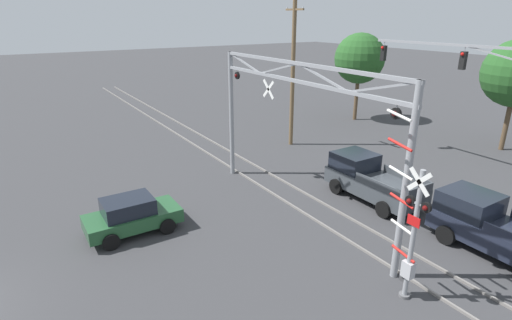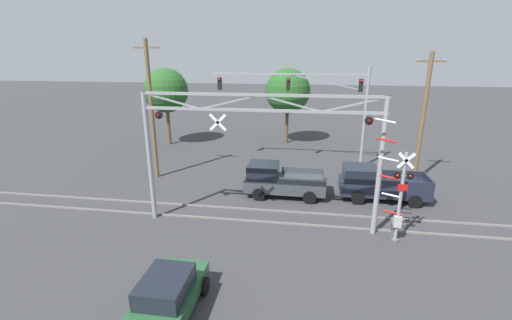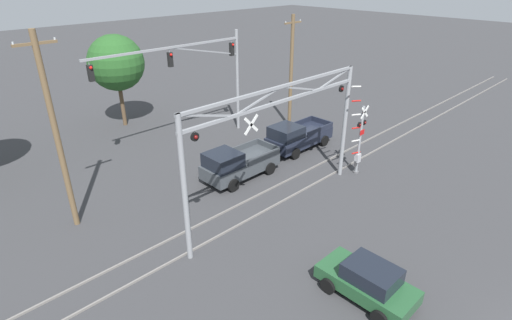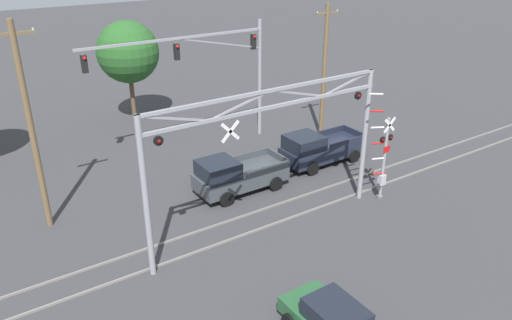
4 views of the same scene
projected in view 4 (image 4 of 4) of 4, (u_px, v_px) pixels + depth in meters
name	position (u px, v px, depth m)	size (l,w,h in m)	color
rail_track_near	(265.00, 227.00, 23.71)	(80.00, 0.08, 0.10)	gray
rail_track_far	(249.00, 214.00, 24.80)	(80.00, 0.08, 0.10)	gray
crossing_gantry	(270.00, 139.00, 21.58)	(11.91, 0.28, 6.90)	gray
crossing_signal_mast	(383.00, 159.00, 25.48)	(1.96, 0.35, 6.00)	gray
traffic_signal_span	(220.00, 62.00, 31.12)	(11.91, 0.39, 7.80)	gray
pickup_truck_lead	(236.00, 175.00, 26.65)	(5.01, 2.34, 2.06)	#3D4247
pickup_truck_following	(319.00, 148.00, 29.95)	(5.25, 2.34, 2.06)	#1E2333
utility_pole_left	(31.00, 128.00, 21.92)	(1.80, 0.28, 9.67)	brown
utility_pole_right	(324.00, 71.00, 32.70)	(1.80, 0.28, 8.83)	brown
background_tree_far_left_verge	(128.00, 52.00, 34.98)	(4.37, 4.37, 7.37)	brown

